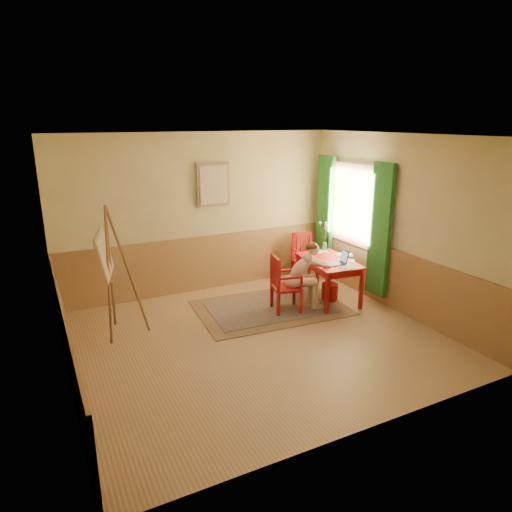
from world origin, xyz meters
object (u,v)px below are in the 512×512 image
figure (304,273)px  easel (107,260)px  table (329,265)px  chair_left (284,284)px  laptop (338,261)px  chair_back (304,258)px

figure → easel: easel is taller
table → chair_left: chair_left is taller
table → easel: 3.58m
chair_left → figure: (0.34, -0.06, 0.15)m
laptop → easel: bearing=170.8°
table → easel: easel is taller
figure → easel: 3.02m
chair_back → easel: size_ratio=0.49×
laptop → easel: (-3.53, 0.57, 0.36)m
laptop → easel: 3.59m
laptop → figure: bearing=170.3°
figure → chair_back: bearing=57.1°
chair_back → figure: (-0.74, -1.15, 0.16)m
table → laptop: 0.29m
figure → laptop: (0.58, -0.10, 0.15)m
figure → laptop: size_ratio=2.84×
chair_left → figure: size_ratio=0.84×
chair_back → laptop: bearing=-97.2°
figure → laptop: bearing=-9.7°
figure → chair_left: bearing=169.9°
chair_back → easel: (-3.69, -0.68, 0.66)m
table → laptop: (-0.00, -0.25, 0.13)m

